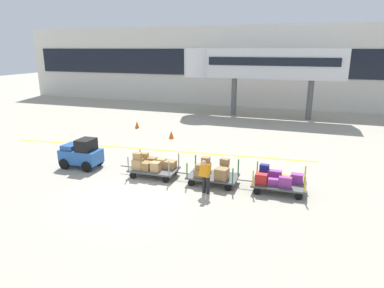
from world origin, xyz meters
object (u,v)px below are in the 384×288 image
Objects in this scene: baggage_cart_middle at (213,172)px; safety_cone_near at (137,125)px; baggage_cart_tail at (277,180)px; safety_cone_far at (171,135)px; baggage_tug at (81,154)px; baggage_cart_lead at (152,165)px; baggage_handler at (205,175)px.

baggage_cart_middle reaches higher than safety_cone_near.
baggage_cart_tail is 5.47× the size of safety_cone_far.
baggage_cart_tail is (10.07, 0.17, -0.24)m from baggage_tug.
baggage_cart_lead is 5.47× the size of safety_cone_near.
baggage_tug reaches higher than baggage_cart_lead.
safety_cone_near is (-1.63, 9.20, -0.48)m from baggage_tug.
safety_cone_near is at bearing 142.35° from baggage_cart_tail.
baggage_tug is at bearing -79.93° from safety_cone_near.
baggage_tug is 7.25m from baggage_handler.
baggage_cart_tail is 10.51m from safety_cone_far.
baggage_cart_lead is 3.15m from baggage_cart_middle.
baggage_cart_middle is at bearing 89.40° from baggage_handler.
baggage_cart_middle is (3.15, 0.00, 0.01)m from baggage_cart_lead.
baggage_cart_tail is at bearing -41.27° from safety_cone_far.
baggage_handler reaches higher than baggage_cart_middle.
safety_cone_near is (-5.66, 9.10, -0.28)m from baggage_cart_lead.
baggage_handler is (3.14, -1.22, 0.31)m from baggage_cart_lead.
baggage_cart_lead reaches higher than safety_cone_near.
baggage_handler is 2.84× the size of safety_cone_near.
baggage_handler is (-0.01, -1.22, 0.30)m from baggage_cart_middle.
safety_cone_far is at bearing 125.54° from baggage_cart_middle.
baggage_cart_lead is 1.00× the size of baggage_cart_tail.
baggage_cart_lead is 1.00× the size of baggage_cart_middle.
safety_cone_far is (3.80, -2.10, 0.00)m from safety_cone_near.
baggage_cart_lead is at bearing 158.74° from baggage_handler.
baggage_tug reaches higher than safety_cone_far.
baggage_cart_middle reaches higher than safety_cone_far.
safety_cone_near is at bearing 100.07° from baggage_tug.
baggage_cart_tail is (2.89, 0.07, -0.05)m from baggage_cart_middle.
baggage_cart_lead reaches higher than baggage_cart_middle.
baggage_cart_middle is 1.93× the size of baggage_handler.
baggage_tug reaches higher than baggage_cart_middle.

